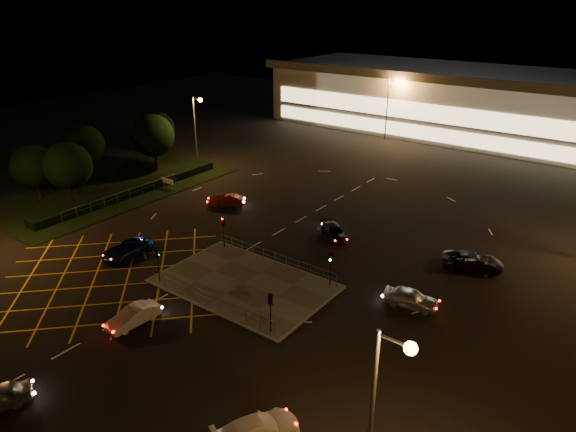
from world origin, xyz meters
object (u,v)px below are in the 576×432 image
Objects in this scene: signal_se at (270,305)px; car_east_grey at (473,261)px; car_approach_white at (257,430)px; signal_sw at (157,257)px; car_far_dkgrey at (334,232)px; car_right_silver at (411,298)px; car_circ_red at (226,200)px; car_queue_white at (133,316)px; car_left_blue at (127,249)px; signal_ne at (331,261)px; signal_nw at (223,226)px.

signal_se is 20.10m from car_east_grey.
signal_sw is at bearing 1.57° from car_approach_white.
car_right_silver is at bearing -81.87° from car_far_dkgrey.
signal_se reaches higher than car_circ_red.
car_circ_red is at bearing -65.59° from signal_sw.
signal_sw is 1.00× the size of signal_se.
car_far_dkgrey is 14.61m from car_circ_red.
car_right_silver is at bearing 46.98° from car_queue_white.
car_left_blue is 1.16× the size of car_right_silver.
car_left_blue is (-18.19, -6.60, -1.68)m from signal_ne.
car_queue_white is (-8.82, -13.16, -1.70)m from signal_ne.
signal_se is 1.00× the size of signal_ne.
signal_ne is 0.74× the size of car_right_silver.
car_far_dkgrey is at bearing 48.70° from signal_nw.
signal_ne is 21.06m from car_circ_red.
car_approach_white is at bearing 123.71° from signal_se.
signal_sw is at bearing -164.19° from car_far_dkgrey.
car_approach_white is at bearing 8.05° from car_circ_red.
car_left_blue is at bearing -160.05° from signal_ne.
car_queue_white is 14.52m from car_approach_white.
car_circ_red is 0.82× the size of car_approach_white.
car_east_grey is at bearing -22.15° from car_right_silver.
car_east_grey is 1.08× the size of car_approach_white.
signal_sw is 19.27m from car_approach_white.
car_approach_white is at bearing -42.75° from signal_nw.
car_approach_white reaches higher than car_circ_red.
signal_nw is 9.20m from car_left_blue.
car_queue_white is 23.79m from car_circ_red.
car_far_dkgrey is (7.28, 16.27, -1.74)m from signal_sw.
signal_se is at bearing -123.90° from car_far_dkgrey.
car_right_silver is (18.61, 9.25, -1.64)m from signal_sw.
car_east_grey is 26.40m from car_approach_white.
signal_se is 17.03m from car_far_dkgrey.
car_east_grey is (20.55, 18.11, -1.64)m from signal_sw.
car_far_dkgrey is at bearing -114.10° from signal_sw.
car_approach_white is at bearing 150.40° from car_east_grey.
car_circ_red is at bearing 130.32° from car_far_dkgrey.
signal_nw is 13.65m from car_queue_white.
car_circ_red is at bearing 157.08° from signal_ne.
car_queue_white reaches higher than car_circ_red.
car_queue_white is at bearing -11.28° from car_circ_red.
car_approach_white reaches higher than car_left_blue.
car_far_dkgrey is (13.46, 14.88, -0.05)m from car_left_blue.
car_circ_red is (-7.34, 8.18, -1.70)m from signal_nw.
car_queue_white is 0.96× the size of car_right_silver.
signal_se is 1.00× the size of signal_nw.
signal_nw is 0.60× the size of car_east_grey.
signal_nw reaches higher than car_east_grey.
signal_se reaches higher than car_left_blue.
signal_ne is at bearing -146.35° from signal_sw.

